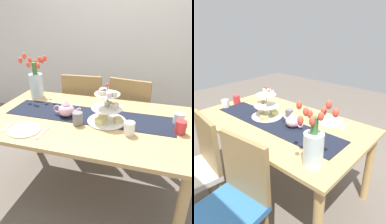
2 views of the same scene
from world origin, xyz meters
TOP-DOWN VIEW (x-y plane):
  - ground_plane at (0.00, 0.00)m, footprint 8.00×8.00m
  - room_wall_rear at (0.00, 1.58)m, footprint 6.00×0.08m
  - dining_table at (0.00, 0.00)m, footprint 1.63×0.96m
  - chair_left at (-0.27, 0.71)m, footprint 0.46×0.46m
  - chair_right at (0.26, 0.71)m, footprint 0.48×0.48m
  - table_runner at (0.00, 0.06)m, footprint 1.36×0.32m
  - tiered_cake_stand at (0.17, -0.00)m, footprint 0.30×0.30m
  - teapot at (-0.17, 0.00)m, footprint 0.24×0.13m
  - tulip_vase at (-0.62, 0.32)m, footprint 0.25×0.23m
  - cream_jug at (0.69, 0.13)m, footprint 0.08×0.08m
  - dinner_plate_left at (-0.37, -0.30)m, footprint 0.23×0.23m
  - fork_left at (-0.51, -0.30)m, footprint 0.03×0.15m
  - knife_left at (-0.22, -0.30)m, footprint 0.02×0.17m
  - mug_grey at (-0.03, -0.11)m, footprint 0.08×0.08m
  - mug_white_text at (0.36, -0.14)m, footprint 0.08×0.08m
  - mug_orange at (0.70, -0.02)m, footprint 0.08×0.08m

SIDE VIEW (x-z plane):
  - ground_plane at x=0.00m, z-range 0.00..0.00m
  - chair_left at x=-0.27m, z-range 0.05..0.96m
  - chair_right at x=0.26m, z-range 0.05..0.96m
  - dining_table at x=0.00m, z-range 0.27..1.01m
  - table_runner at x=0.00m, z-range 0.74..0.74m
  - fork_left at x=-0.51m, z-range 0.74..0.74m
  - knife_left at x=-0.22m, z-range 0.74..0.74m
  - dinner_plate_left at x=-0.37m, z-range 0.74..0.75m
  - cream_jug at x=0.69m, z-range 0.74..0.82m
  - mug_white_text at x=0.36m, z-range 0.74..0.83m
  - mug_orange at x=0.70m, z-range 0.74..0.83m
  - mug_grey at x=-0.03m, z-range 0.74..0.84m
  - teapot at x=-0.17m, z-range 0.73..0.87m
  - tiered_cake_stand at x=0.17m, z-range 0.69..1.00m
  - tulip_vase at x=-0.62m, z-range 0.68..1.11m
  - room_wall_rear at x=0.00m, z-range 0.00..2.60m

